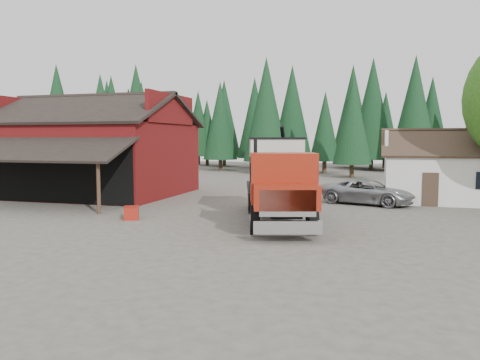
# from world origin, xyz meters

# --- Properties ---
(ground) EXTENTS (120.00, 120.00, 0.00)m
(ground) POSITION_xyz_m (0.00, 0.00, 0.00)
(ground) COLOR #4F483E
(ground) RESTS_ON ground
(red_barn) EXTENTS (12.80, 13.63, 7.18)m
(red_barn) POSITION_xyz_m (-11.00, 9.90, 2.69)
(red_barn) COLOR maroon
(red_barn) RESTS_ON ground
(farmhouse) EXTENTS (8.60, 6.42, 4.65)m
(farmhouse) POSITION_xyz_m (13.00, 13.00, 1.67)
(farmhouse) COLOR silver
(farmhouse) RESTS_ON ground
(conifer_backdrop) EXTENTS (76.00, 16.00, 16.00)m
(conifer_backdrop) POSITION_xyz_m (0.00, 42.00, 0.00)
(conifer_backdrop) COLOR black
(conifer_backdrop) RESTS_ON ground
(near_pine_a) EXTENTS (4.40, 4.40, 11.40)m
(near_pine_a) POSITION_xyz_m (-22.00, 28.00, 6.39)
(near_pine_a) COLOR #382619
(near_pine_a) RESTS_ON ground
(near_pine_b) EXTENTS (3.96, 3.96, 10.40)m
(near_pine_b) POSITION_xyz_m (6.00, 30.00, 5.89)
(near_pine_b) COLOR #382619
(near_pine_b) RESTS_ON ground
(near_pine_d) EXTENTS (5.28, 5.28, 13.40)m
(near_pine_d) POSITION_xyz_m (-4.00, 34.00, 7.39)
(near_pine_d) COLOR #382619
(near_pine_d) RESTS_ON ground
(feed_truck) EXTENTS (5.51, 10.72, 4.68)m
(feed_truck) POSITION_xyz_m (3.84, 2.92, 2.19)
(feed_truck) COLOR black
(feed_truck) RESTS_ON ground
(silver_car) EXTENTS (5.92, 4.04, 1.51)m
(silver_car) POSITION_xyz_m (8.00, 10.00, 0.75)
(silver_car) COLOR #999BA0
(silver_car) RESTS_ON ground
(equip_box) EXTENTS (1.13, 1.30, 0.60)m
(equip_box) POSITION_xyz_m (-3.22, 1.26, 0.30)
(equip_box) COLOR maroon
(equip_box) RESTS_ON ground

